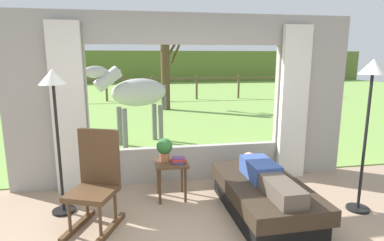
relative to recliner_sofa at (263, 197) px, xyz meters
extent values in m
cube|color=#9E998E|center=(-2.78, 1.29, 1.06)|extent=(1.15, 0.12, 2.55)
cube|color=#9E998E|center=(1.27, 1.29, 1.06)|extent=(1.15, 0.12, 2.55)
cube|color=#9E998E|center=(-0.75, 1.29, 0.06)|extent=(2.90, 0.12, 0.55)
cube|color=#9E998E|center=(-0.75, 1.29, 2.11)|extent=(2.90, 0.12, 0.45)
cube|color=silver|center=(-2.44, 1.15, 0.98)|extent=(0.44, 0.10, 2.40)
cube|color=silver|center=(0.94, 1.15, 0.98)|extent=(0.44, 0.10, 2.40)
cube|color=#759E47|center=(-0.75, 12.19, -0.21)|extent=(36.00, 21.68, 0.02)
cube|color=#5B702F|center=(-0.75, 22.03, 0.98)|extent=(36.00, 2.00, 2.40)
cube|color=black|center=(0.00, 0.00, -0.10)|extent=(0.85, 1.58, 0.24)
cube|color=#2D2319|center=(0.00, 0.00, 0.11)|extent=(0.93, 1.71, 0.18)
cube|color=#334C8C|center=(0.00, 0.15, 0.31)|extent=(0.35, 0.61, 0.22)
cube|color=#4C4238|center=(0.00, -0.45, 0.29)|extent=(0.29, 0.68, 0.18)
sphere|color=tan|center=(0.00, 0.54, 0.31)|extent=(0.20, 0.20, 0.20)
cube|color=#4C331E|center=(-2.03, -0.02, 0.22)|extent=(0.62, 0.62, 0.06)
cube|color=#4C331E|center=(-1.95, 0.18, 0.56)|extent=(0.47, 0.23, 0.68)
cube|color=#4C331E|center=(-2.21, 0.06, -0.19)|extent=(0.31, 0.65, 0.06)
cube|color=#4C331E|center=(-1.84, -0.09, -0.19)|extent=(0.31, 0.65, 0.06)
cylinder|color=#4C331E|center=(-2.26, -0.12, 0.02)|extent=(0.04, 0.04, 0.38)
cylinder|color=#4C331E|center=(-1.93, -0.25, 0.02)|extent=(0.04, 0.04, 0.38)
cylinder|color=#4C331E|center=(-2.13, 0.22, 0.02)|extent=(0.04, 0.04, 0.38)
cylinder|color=#4C331E|center=(-1.79, 0.08, 0.02)|extent=(0.04, 0.04, 0.38)
cube|color=#4C331E|center=(-1.07, 0.65, 0.29)|extent=(0.44, 0.44, 0.03)
cylinder|color=#4C331E|center=(-1.24, 0.48, 0.03)|extent=(0.04, 0.04, 0.49)
cylinder|color=#4C331E|center=(-0.90, 0.48, 0.03)|extent=(0.04, 0.04, 0.49)
cylinder|color=#4C331E|center=(-1.24, 0.82, 0.03)|extent=(0.04, 0.04, 0.49)
cylinder|color=#4C331E|center=(-0.90, 0.82, 0.03)|extent=(0.04, 0.04, 0.49)
cylinder|color=#9E6042|center=(-1.15, 0.71, 0.36)|extent=(0.14, 0.14, 0.12)
sphere|color=#2D6B2D|center=(-1.15, 0.71, 0.51)|extent=(0.22, 0.22, 0.22)
cube|color=#23478C|center=(-0.99, 0.59, 0.31)|extent=(0.18, 0.16, 0.02)
cube|color=#B22D28|center=(-0.98, 0.59, 0.34)|extent=(0.21, 0.16, 0.03)
cube|color=#59336B|center=(-0.98, 0.60, 0.37)|extent=(0.18, 0.14, 0.02)
cylinder|color=black|center=(-2.46, 0.49, -0.20)|extent=(0.28, 0.28, 0.03)
cylinder|color=black|center=(-2.46, 0.49, 0.58)|extent=(0.04, 0.04, 1.60)
cone|color=white|center=(-2.46, 0.49, 1.48)|extent=(0.32, 0.32, 0.18)
cylinder|color=black|center=(1.24, -0.12, -0.20)|extent=(0.28, 0.28, 0.03)
cylinder|color=black|center=(1.24, -0.12, 0.64)|extent=(0.04, 0.04, 1.72)
cone|color=white|center=(1.24, -0.12, 1.59)|extent=(0.32, 0.32, 0.18)
ellipsoid|color=#B2B2AD|center=(-1.43, 3.50, 0.95)|extent=(1.36, 0.99, 0.60)
cylinder|color=#B2B2AD|center=(-2.06, 3.24, 1.26)|extent=(0.65, 0.47, 0.53)
ellipsoid|color=#B2B2AD|center=(-2.28, 3.15, 1.41)|extent=(0.52, 0.37, 0.24)
cube|color=slate|center=(-1.99, 3.28, 1.29)|extent=(0.43, 0.24, 0.32)
cylinder|color=slate|center=(-0.88, 3.73, 0.80)|extent=(0.13, 0.13, 0.55)
cylinder|color=slate|center=(-1.76, 3.20, 0.23)|extent=(0.11, 0.11, 0.85)
cylinder|color=slate|center=(-1.88, 3.49, 0.23)|extent=(0.11, 0.11, 0.85)
cylinder|color=slate|center=(-0.98, 3.52, 0.23)|extent=(0.11, 0.11, 0.85)
cylinder|color=slate|center=(-1.10, 3.81, 0.23)|extent=(0.11, 0.11, 0.85)
cylinder|color=#4C3823|center=(-0.42, 8.12, 1.18)|extent=(0.32, 0.32, 2.75)
cylinder|color=#47331E|center=(-0.07, 8.42, 2.11)|extent=(0.67, 0.79, 1.05)
cylinder|color=#47331E|center=(-0.57, 8.41, 2.48)|extent=(0.73, 0.43, 0.64)
cylinder|color=#47331E|center=(0.05, 8.29, 2.00)|extent=(0.44, 1.05, 1.07)
cylinder|color=#47331E|center=(0.06, 8.15, 2.62)|extent=(0.16, 1.22, 0.81)
cylinder|color=brown|center=(-6.75, 10.78, 0.35)|extent=(0.10, 0.10, 1.10)
cylinder|color=brown|center=(-4.75, 10.78, 0.35)|extent=(0.10, 0.10, 1.10)
cylinder|color=brown|center=(-2.75, 10.78, 0.35)|extent=(0.10, 0.10, 1.10)
cylinder|color=brown|center=(-0.75, 10.78, 0.35)|extent=(0.10, 0.10, 1.10)
cylinder|color=brown|center=(1.25, 10.78, 0.35)|extent=(0.10, 0.10, 1.10)
cylinder|color=brown|center=(3.25, 10.78, 0.35)|extent=(0.10, 0.10, 1.10)
cylinder|color=brown|center=(5.25, 10.78, 0.35)|extent=(0.10, 0.10, 1.10)
cylinder|color=brown|center=(7.25, 10.78, 0.35)|extent=(0.10, 0.10, 1.10)
cube|color=brown|center=(-0.75, 10.78, 0.75)|extent=(16.00, 0.06, 0.08)
camera|label=1|loc=(-1.52, -3.44, 1.70)|focal=29.66mm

